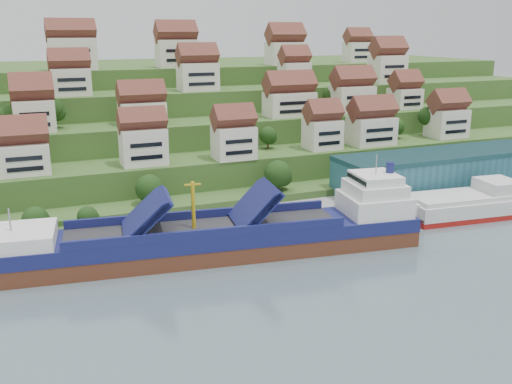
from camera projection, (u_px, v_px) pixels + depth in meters
name	position (u px, v px, depth m)	size (l,w,h in m)	color
ground	(294.00, 245.00, 117.96)	(300.00, 300.00, 0.00)	slate
quay	(341.00, 208.00, 138.35)	(180.00, 14.00, 2.20)	gray
hillside	(169.00, 122.00, 207.07)	(260.00, 128.00, 31.00)	#2D4C1E
hillside_village	(215.00, 94.00, 167.62)	(150.14, 64.70, 29.59)	silver
hillside_trees	(182.00, 139.00, 147.22)	(145.71, 62.23, 31.90)	#1F4216
warehouse	(443.00, 170.00, 150.23)	(60.00, 15.00, 10.00)	#275C6B
flagpole	(346.00, 192.00, 131.63)	(1.28, 0.16, 8.00)	gray
cargo_ship	(227.00, 238.00, 112.22)	(83.10, 23.33, 18.27)	#572C1A
second_ship	(471.00, 205.00, 135.80)	(32.15, 14.54, 9.04)	maroon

